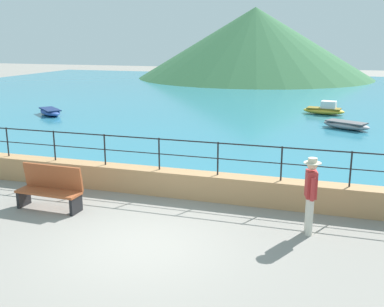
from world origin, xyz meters
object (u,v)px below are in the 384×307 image
boat_0 (50,112)px  person_walking (311,192)px  boat_1 (325,109)px  boat_2 (346,125)px  bench_main (51,187)px

boat_0 → person_walking: bearing=-38.9°
person_walking → boat_0: (-14.91, 12.04, -0.72)m
boat_1 → boat_2: size_ratio=0.98×
person_walking → boat_1: 17.04m
person_walking → boat_2: person_walking is taller
bench_main → person_walking: person_walking is taller
boat_1 → bench_main: bearing=-109.6°
bench_main → boat_0: (-8.52, 12.40, -0.30)m
boat_0 → boat_2: size_ratio=0.95×
bench_main → boat_2: bench_main is taller
bench_main → boat_2: 15.04m
bench_main → person_walking: 6.42m
boat_2 → boat_1: bearing=104.7°
bench_main → person_walking: (6.39, 0.37, 0.42)m
boat_0 → boat_2: (15.84, 0.73, 0.00)m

